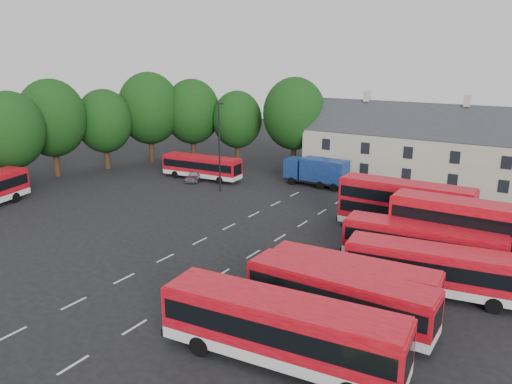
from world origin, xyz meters
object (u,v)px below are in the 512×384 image
at_px(box_truck, 317,171).
at_px(silver_car, 196,176).
at_px(bus_row_a, 281,326).
at_px(bus_dd_south, 472,229).
at_px(lamppost, 219,145).

xyz_separation_m(box_truck, silver_car, (-12.89, -5.30, -1.13)).
bearing_deg(box_truck, bus_row_a, -65.86).
xyz_separation_m(bus_dd_south, lamppost, (-26.05, 6.26, 2.46)).
xyz_separation_m(bus_row_a, bus_dd_south, (5.44, 17.22, 0.57)).
bearing_deg(silver_car, bus_row_a, -57.85).
height_order(bus_row_a, box_truck, bus_row_a).
distance_m(bus_dd_south, lamppost, 26.91).
bearing_deg(lamppost, bus_row_a, -48.71).
bearing_deg(silver_car, bus_dd_south, -28.03).
bearing_deg(bus_row_a, bus_dd_south, 67.31).
relative_size(bus_dd_south, box_truck, 1.53).
relative_size(silver_car, lamppost, 0.39).
bearing_deg(bus_row_a, box_truck, 107.32).
height_order(bus_row_a, lamppost, lamppost).
bearing_deg(bus_row_a, silver_car, 129.91).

